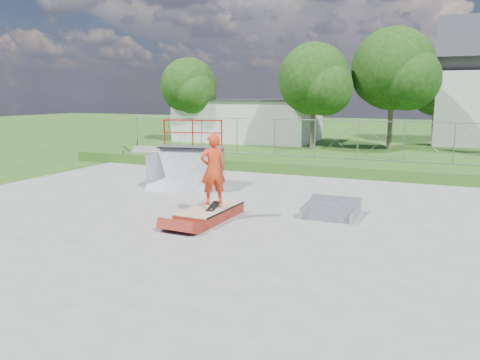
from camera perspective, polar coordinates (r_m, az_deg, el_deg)
The scene contains 15 objects.
ground at distance 12.83m, azimuth -2.50°, elevation -5.20°, with size 120.00×120.00×0.00m, color #245518.
concrete_pad at distance 12.83m, azimuth -2.50°, elevation -5.11°, with size 20.00×16.00×0.04m, color gray.
grass_berm at distance 21.57m, azimuth 8.38°, elevation 1.74°, with size 24.00×3.00×0.50m, color #245518.
grind_box at distance 13.14m, azimuth -3.69°, elevation -4.10°, with size 1.20×2.26×0.33m.
quarter_pipe at distance 17.40m, azimuth -6.70°, elevation 3.04°, with size 2.49×2.11×2.49m, color gray, non-canonical shape.
flat_bank_ramp at distance 13.57m, azimuth 11.02°, elevation -3.55°, with size 1.45×1.55×0.45m, color gray, non-canonical shape.
skateboard at distance 13.05m, azimuth -3.27°, elevation -3.25°, with size 0.22×0.80×0.02m, color black.
skater at distance 12.86m, azimuth -3.31°, elevation 0.99°, with size 0.71×0.47×1.96m, color red.
concrete_stairs at distance 24.38m, azimuth -11.84°, elevation 2.97°, with size 1.50×1.60×0.80m, color gray, non-canonical shape.
chain_link_fence at distance 22.39m, azimuth 9.11°, elevation 4.99°, with size 20.00×0.06×1.80m, color gray, non-canonical shape.
utility_building_flat at distance 35.79m, azimuth 1.04°, elevation 7.24°, with size 10.00×6.00×3.00m, color silver.
tree_left_near at distance 29.85m, azimuth 9.40°, elevation 11.74°, with size 4.76×4.48×6.65m.
tree_center at distance 31.10m, azimuth 18.67°, elevation 12.41°, with size 5.44×5.12×7.60m.
tree_left_far at distance 35.41m, azimuth -6.06°, elevation 11.09°, with size 4.42×4.16×6.18m.
tree_back_mid at distance 39.02m, azimuth 23.12°, elevation 9.81°, with size 4.08×3.84×5.70m.
Camera 1 is at (5.32, -11.16, 3.43)m, focal length 35.00 mm.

